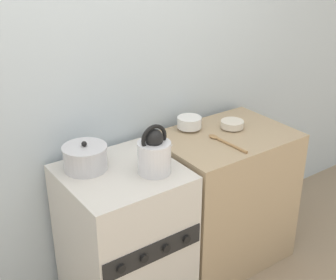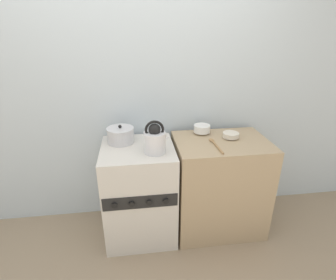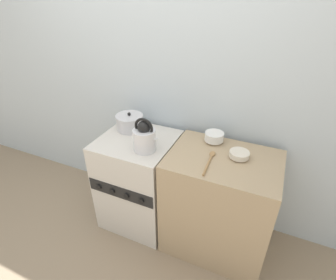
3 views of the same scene
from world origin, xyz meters
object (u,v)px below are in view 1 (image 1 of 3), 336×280
object	(u,v)px
cooking_pot	(85,158)
small_ceramic_bowl	(232,124)
kettle	(155,154)
enamel_bowl	(189,122)
stove	(125,239)

from	to	relation	value
cooking_pot	small_ceramic_bowl	distance (m)	0.94
kettle	cooking_pot	size ratio (longest dim) A/B	1.14
kettle	cooking_pot	bearing A→B (deg)	139.21
kettle	enamel_bowl	size ratio (longest dim) A/B	1.80
stove	small_ceramic_bowl	xyz separation A→B (m)	(0.80, 0.05, 0.47)
cooking_pot	kettle	bearing A→B (deg)	-40.79
enamel_bowl	small_ceramic_bowl	world-z (taller)	enamel_bowl
cooking_pot	enamel_bowl	xyz separation A→B (m)	(0.72, 0.06, -0.00)
small_ceramic_bowl	enamel_bowl	bearing A→B (deg)	147.73
stove	cooking_pot	distance (m)	0.53
stove	kettle	distance (m)	0.56
cooking_pot	enamel_bowl	world-z (taller)	cooking_pot
stove	cooking_pot	bearing A→B (deg)	136.15
stove	cooking_pot	size ratio (longest dim) A/B	3.72
cooking_pot	enamel_bowl	distance (m)	0.72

